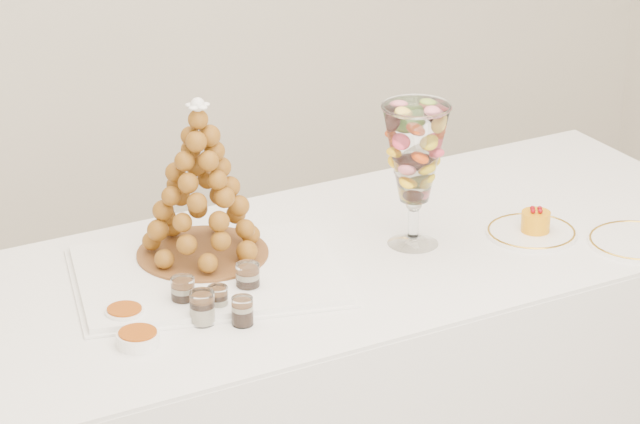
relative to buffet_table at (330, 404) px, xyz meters
name	(u,v)px	position (x,y,z in m)	size (l,w,h in m)	color
buffet_table	(330,404)	(0.00, 0.00, 0.00)	(2.21, 1.01, 0.82)	white
lace_tray	(207,275)	(-0.31, 0.02, 0.42)	(0.60, 0.45, 0.02)	white
macaron_vase	(415,156)	(0.22, -0.01, 0.64)	(0.16, 0.16, 0.36)	white
cake_plate	(531,233)	(0.51, -0.09, 0.41)	(0.23, 0.23, 0.01)	white
spare_plate	(637,242)	(0.72, -0.25, 0.41)	(0.24, 0.24, 0.01)	white
verrine_a	(183,293)	(-0.41, -0.10, 0.45)	(0.05, 0.05, 0.07)	white
verrine_b	(218,299)	(-0.35, -0.15, 0.44)	(0.05, 0.05, 0.06)	white
verrine_c	(248,279)	(-0.26, -0.10, 0.45)	(0.06, 0.06, 0.07)	white
verrine_d	(202,308)	(-0.40, -0.19, 0.45)	(0.06, 0.06, 0.08)	white
verrine_e	(242,311)	(-0.32, -0.23, 0.44)	(0.05, 0.05, 0.07)	white
ramekin_back	(125,315)	(-0.56, -0.10, 0.42)	(0.09, 0.09, 0.03)	white
ramekin_front	(138,339)	(-0.57, -0.23, 0.42)	(0.09, 0.09, 0.03)	white
croquembouche	(200,180)	(-0.29, 0.11, 0.62)	(0.32, 0.32, 0.40)	brown
mousse_cake	(536,221)	(0.52, -0.09, 0.45)	(0.07, 0.07, 0.06)	orange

